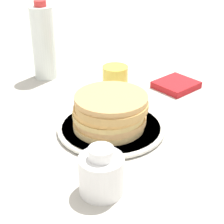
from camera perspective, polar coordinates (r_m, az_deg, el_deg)
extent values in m
plane|color=#BCB7AD|center=(0.93, -1.50, -3.18)|extent=(4.00, 4.00, 0.00)
cylinder|color=silver|center=(0.94, 0.00, -2.58)|extent=(0.25, 0.25, 0.01)
cylinder|color=silver|center=(0.94, 0.00, -2.46)|extent=(0.27, 0.27, 0.01)
cylinder|color=#DBB974|center=(0.93, -0.48, -1.90)|extent=(0.18, 0.18, 0.01)
cylinder|color=tan|center=(0.92, -0.21, -0.97)|extent=(0.18, 0.18, 0.02)
cylinder|color=#D7B56A|center=(0.91, -0.47, -0.33)|extent=(0.18, 0.18, 0.01)
cylinder|color=tan|center=(0.91, -0.32, 0.42)|extent=(0.18, 0.18, 0.01)
cylinder|color=tan|center=(0.90, -0.05, 1.06)|extent=(0.18, 0.18, 0.02)
cylinder|color=tan|center=(0.89, -0.13, 2.08)|extent=(0.18, 0.18, 0.01)
cylinder|color=yellow|center=(1.18, 0.49, 5.58)|extent=(0.08, 0.08, 0.06)
cylinder|color=white|center=(0.73, -1.62, -9.55)|extent=(0.09, 0.09, 0.08)
cylinder|color=white|center=(0.70, -1.68, -6.28)|extent=(0.05, 0.05, 0.02)
cylinder|color=silver|center=(1.23, -10.38, 10.28)|extent=(0.07, 0.07, 0.23)
cylinder|color=red|center=(1.19, -10.92, 15.95)|extent=(0.04, 0.04, 0.02)
cube|color=red|center=(1.18, 9.74, 4.10)|extent=(0.13, 0.14, 0.02)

